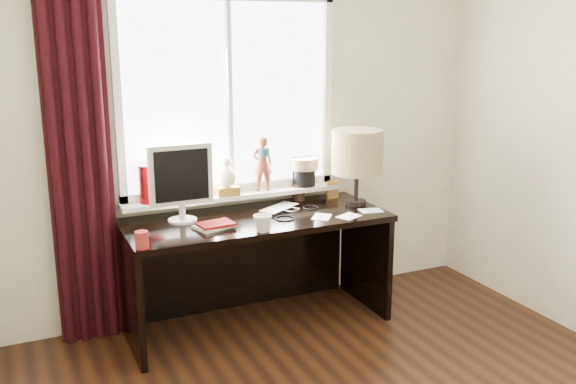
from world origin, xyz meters
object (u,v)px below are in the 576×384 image
desk (252,248)px  red_cup (142,240)px  monitor (181,178)px  mug (263,223)px  table_lamp (357,153)px  laptop (279,208)px

desk → red_cup: bearing=-153.6°
red_cup → monitor: size_ratio=0.20×
mug → monitor: monitor is taller
table_lamp → desk: bearing=173.0°
laptop → mug: mug is taller
desk → laptop: bearing=-2.1°
red_cup → monitor: 0.58m
red_cup → monitor: (0.34, 0.41, 0.23)m
table_lamp → mug: bearing=-159.6°
monitor → desk: bearing=-1.5°
laptop → red_cup: 1.07m
red_cup → table_lamp: (1.54, 0.31, 0.31)m
mug → red_cup: size_ratio=1.14×
monitor → laptop: bearing=-1.7°
mug → table_lamp: bearing=20.4°
laptop → desk: laptop is taller
mug → desk: 0.50m
mug → table_lamp: table_lamp is taller
red_cup → desk: size_ratio=0.06×
red_cup → table_lamp: table_lamp is taller
desk → mug: bearing=-101.5°
laptop → red_cup: size_ratio=3.12×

